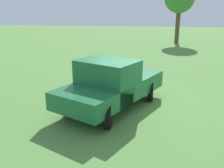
# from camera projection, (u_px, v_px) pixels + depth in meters

# --- Properties ---
(ground_plane) EXTENTS (80.00, 80.00, 0.00)m
(ground_plane) POSITION_uv_depth(u_px,v_px,m) (125.00, 104.00, 9.65)
(ground_plane) COLOR #54843D
(pickup_truck) EXTENTS (4.93, 3.79, 1.83)m
(pickup_truck) POSITION_uv_depth(u_px,v_px,m) (110.00, 83.00, 9.02)
(pickup_truck) COLOR black
(pickup_truck) RESTS_ON ground_plane
(traffic_cone) EXTENTS (0.32, 0.32, 0.55)m
(traffic_cone) POSITION_uv_depth(u_px,v_px,m) (144.00, 74.00, 12.82)
(traffic_cone) COLOR orange
(traffic_cone) RESTS_ON ground_plane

